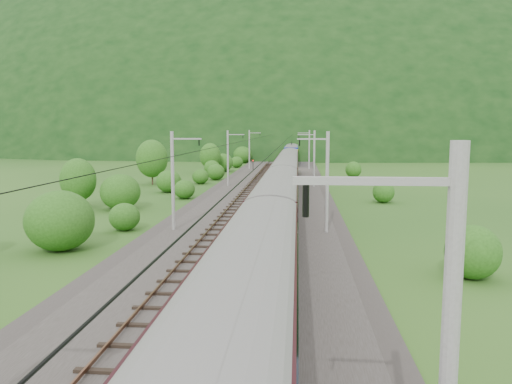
{
  "coord_description": "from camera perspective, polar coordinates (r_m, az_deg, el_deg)",
  "views": [
    {
      "loc": [
        3.87,
        -39.42,
        8.46
      ],
      "look_at": [
        -0.01,
        6.87,
        2.6
      ],
      "focal_mm": 35.0,
      "sensor_mm": 36.0,
      "label": 1
    }
  ],
  "objects": [
    {
      "name": "catenary_right",
      "position": [
        71.56,
        6.6,
        3.97
      ],
      "size": [
        2.54,
        192.28,
        8.0
      ],
      "color": "gray",
      "rests_on": "railbed"
    },
    {
      "name": "railbed",
      "position": [
        50.26,
        0.31,
        -2.33
      ],
      "size": [
        14.0,
        220.0,
        0.3
      ],
      "primitive_type": "cube",
      "color": "#38332D",
      "rests_on": "ground"
    },
    {
      "name": "catenary_left",
      "position": [
        72.22,
        -3.17,
        4.03
      ],
      "size": [
        2.54,
        192.28,
        8.0
      ],
      "color": "gray",
      "rests_on": "railbed"
    },
    {
      "name": "vegetation_right",
      "position": [
        49.04,
        16.28,
        -1.56
      ],
      "size": [
        3.32,
        93.8,
        2.79
      ],
      "color": "#224E14",
      "rests_on": "ground"
    },
    {
      "name": "ground",
      "position": [
        40.5,
        -0.8,
        -4.87
      ],
      "size": [
        600.0,
        600.0,
        0.0
      ],
      "primitive_type": "plane",
      "color": "#204917",
      "rests_on": "ground"
    },
    {
      "name": "mountain_ridge",
      "position": [
        361.41,
        -15.32,
        5.59
      ],
      "size": [
        336.0,
        280.0,
        132.0
      ],
      "primitive_type": "ellipsoid",
      "color": "black",
      "rests_on": "ground"
    },
    {
      "name": "hazard_post_far",
      "position": [
        72.32,
        2.03,
        1.26
      ],
      "size": [
        0.15,
        0.15,
        1.38
      ],
      "primitive_type": "cylinder",
      "color": "red",
      "rests_on": "railbed"
    },
    {
      "name": "hazard_post_near",
      "position": [
        74.62,
        1.76,
        1.43
      ],
      "size": [
        0.15,
        0.15,
        1.36
      ],
      "primitive_type": "cylinder",
      "color": "red",
      "rests_on": "railbed"
    },
    {
      "name": "overhead_wires",
      "position": [
        49.59,
        0.32,
        5.62
      ],
      "size": [
        4.83,
        198.0,
        0.03
      ],
      "color": "black",
      "rests_on": "ground"
    },
    {
      "name": "track_left",
      "position": [
        50.47,
        -2.41,
        -2.04
      ],
      "size": [
        2.4,
        220.0,
        0.27
      ],
      "color": "brown",
      "rests_on": "railbed"
    },
    {
      "name": "train",
      "position": [
        49.59,
        3.07,
        1.57
      ],
      "size": [
        3.06,
        144.99,
        5.33
      ],
      "color": "black",
      "rests_on": "ground"
    },
    {
      "name": "vegetation_left",
      "position": [
        64.61,
        -11.0,
        1.61
      ],
      "size": [
        13.63,
        150.88,
        6.9
      ],
      "color": "#224E14",
      "rests_on": "ground"
    },
    {
      "name": "mountain_main",
      "position": [
        299.56,
        4.07,
        5.55
      ],
      "size": [
        504.0,
        360.0,
        244.0
      ],
      "primitive_type": "ellipsoid",
      "color": "black",
      "rests_on": "ground"
    },
    {
      "name": "signal",
      "position": [
        98.54,
        -0.34,
        3.16
      ],
      "size": [
        0.23,
        0.23,
        2.11
      ],
      "color": "black",
      "rests_on": "railbed"
    },
    {
      "name": "track_right",
      "position": [
        50.1,
        3.05,
        -2.11
      ],
      "size": [
        2.4,
        220.0,
        0.27
      ],
      "color": "brown",
      "rests_on": "railbed"
    }
  ]
}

